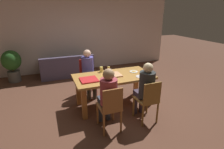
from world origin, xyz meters
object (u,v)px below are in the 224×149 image
at_px(dining_table, 114,80).
at_px(person_2, 108,93).
at_px(pizza_box_1, 89,80).
at_px(plate_0, 141,77).
at_px(plate_1, 134,71).
at_px(person_1, 88,70).
at_px(drinking_glass_2, 113,79).
at_px(pizza_box_0, 113,75).
at_px(chair_0, 148,100).
at_px(drinking_glass_3, 149,71).
at_px(couch, 67,68).
at_px(potted_plant, 12,64).
at_px(person_0, 145,87).
at_px(drinking_glass_1, 109,69).
at_px(chair_1, 88,76).
at_px(drinking_glass_0, 101,69).
at_px(chair_2, 111,107).

xyz_separation_m(dining_table, person_2, (-0.41, -0.75, 0.08)).
bearing_deg(dining_table, pizza_box_1, -172.94).
xyz_separation_m(plate_0, plate_1, (0.01, 0.36, 0.00)).
relative_size(person_1, drinking_glass_2, 9.69).
bearing_deg(pizza_box_0, chair_0, -67.53).
height_order(person_2, pizza_box_0, person_2).
height_order(drinking_glass_3, couch, drinking_glass_3).
relative_size(plate_1, potted_plant, 0.20).
bearing_deg(couch, drinking_glass_2, -77.74).
bearing_deg(dining_table, person_0, -63.00).
height_order(drinking_glass_2, couch, drinking_glass_2).
bearing_deg(person_0, chair_0, -90.00).
xyz_separation_m(person_0, person_1, (-0.79, 1.49, -0.01)).
bearing_deg(drinking_glass_1, chair_0, -73.34).
distance_m(chair_1, drinking_glass_2, 1.27).
xyz_separation_m(drinking_glass_0, drinking_glass_2, (0.04, -0.67, -0.00)).
distance_m(person_2, drinking_glass_0, 1.13).
xyz_separation_m(drinking_glass_0, potted_plant, (-2.24, 2.17, -0.22)).
distance_m(chair_0, couch, 3.58).
height_order(chair_0, drinking_glass_3, chair_0).
bearing_deg(chair_0, person_1, 115.97).
height_order(person_2, drinking_glass_1, person_2).
height_order(chair_2, pizza_box_0, chair_2).
bearing_deg(drinking_glass_0, couch, 104.97).
distance_m(drinking_glass_1, drinking_glass_3, 0.97).
bearing_deg(pizza_box_0, plate_0, -30.06).
xyz_separation_m(chair_1, pizza_box_1, (-0.19, -0.95, 0.28)).
bearing_deg(person_2, plate_0, 25.79).
xyz_separation_m(dining_table, drinking_glass_0, (-0.18, 0.35, 0.18)).
distance_m(chair_2, plate_0, 1.15).
bearing_deg(person_1, pizza_box_0, -59.81).
xyz_separation_m(drinking_glass_0, couch, (-0.57, 2.14, -0.54)).
relative_size(chair_0, person_2, 0.75).
relative_size(chair_1, plate_0, 4.34).
xyz_separation_m(chair_1, plate_0, (0.95, -1.17, 0.27)).
bearing_deg(pizza_box_1, person_0, -34.72).
bearing_deg(person_2, drinking_glass_3, 24.88).
distance_m(pizza_box_0, drinking_glass_0, 0.38).
bearing_deg(plate_1, pizza_box_0, -174.82).
distance_m(drinking_glass_3, couch, 3.15).
bearing_deg(person_2, person_1, 90.00).
relative_size(drinking_glass_3, couch, 0.07).
distance_m(dining_table, pizza_box_1, 0.61).
xyz_separation_m(plate_1, potted_plant, (-2.97, 2.45, -0.16)).
height_order(person_0, couch, person_0).
bearing_deg(drinking_glass_2, drinking_glass_0, 93.33).
bearing_deg(chair_2, pizza_box_1, 102.81).
bearing_deg(chair_0, drinking_glass_0, 114.25).
height_order(chair_0, person_2, person_2).
relative_size(person_1, couch, 0.70).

